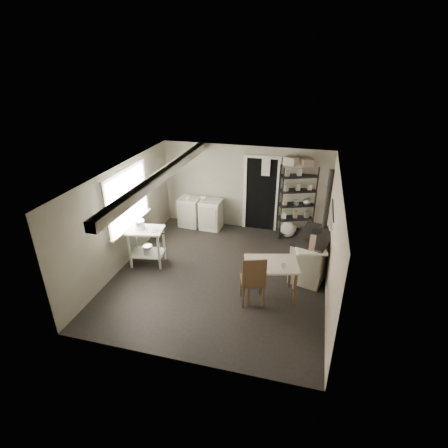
% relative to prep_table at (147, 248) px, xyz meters
% --- Properties ---
extents(floor, '(5.00, 5.00, 0.00)m').
position_rel_prep_table_xyz_m(floor, '(1.74, -0.02, -0.40)').
color(floor, black).
rests_on(floor, ground).
extents(ceiling, '(5.00, 5.00, 0.00)m').
position_rel_prep_table_xyz_m(ceiling, '(1.74, -0.02, 1.90)').
color(ceiling, beige).
rests_on(ceiling, wall_back).
extents(wall_back, '(4.50, 0.02, 2.30)m').
position_rel_prep_table_xyz_m(wall_back, '(1.74, 2.48, 0.75)').
color(wall_back, '#9C9885').
rests_on(wall_back, ground).
extents(wall_front, '(4.50, 0.02, 2.30)m').
position_rel_prep_table_xyz_m(wall_front, '(1.74, -2.52, 0.75)').
color(wall_front, '#9C9885').
rests_on(wall_front, ground).
extents(wall_left, '(0.02, 5.00, 2.30)m').
position_rel_prep_table_xyz_m(wall_left, '(-0.51, -0.02, 0.75)').
color(wall_left, '#9C9885').
rests_on(wall_left, ground).
extents(wall_right, '(0.02, 5.00, 2.30)m').
position_rel_prep_table_xyz_m(wall_right, '(3.99, -0.02, 0.75)').
color(wall_right, '#9C9885').
rests_on(wall_right, ground).
extents(window, '(0.12, 1.76, 1.28)m').
position_rel_prep_table_xyz_m(window, '(-0.48, 0.18, 1.10)').
color(window, silver).
rests_on(window, wall_left).
extents(doorway, '(0.96, 0.10, 2.08)m').
position_rel_prep_table_xyz_m(doorway, '(2.19, 2.45, 0.60)').
color(doorway, silver).
rests_on(doorway, ground).
extents(ceiling_beam, '(0.18, 5.00, 0.18)m').
position_rel_prep_table_xyz_m(ceiling_beam, '(0.54, -0.02, 1.80)').
color(ceiling_beam, silver).
rests_on(ceiling_beam, ceiling).
extents(wallpaper_panel, '(0.01, 5.00, 2.30)m').
position_rel_prep_table_xyz_m(wallpaper_panel, '(3.98, -0.02, 0.75)').
color(wallpaper_panel, beige).
rests_on(wallpaper_panel, wall_right).
extents(utensil_rail, '(0.06, 1.20, 0.44)m').
position_rel_prep_table_xyz_m(utensil_rail, '(3.93, 0.58, 1.15)').
color(utensil_rail, silver).
rests_on(utensil_rail, wall_right).
extents(prep_table, '(0.86, 0.67, 0.89)m').
position_rel_prep_table_xyz_m(prep_table, '(0.00, 0.00, 0.00)').
color(prep_table, silver).
rests_on(prep_table, ground).
extents(stockpot, '(0.31, 0.31, 0.27)m').
position_rel_prep_table_xyz_m(stockpot, '(-0.15, 0.02, 0.54)').
color(stockpot, silver).
rests_on(stockpot, prep_table).
extents(saucepan, '(0.21, 0.21, 0.11)m').
position_rel_prep_table_xyz_m(saucepan, '(0.24, -0.03, 0.45)').
color(saucepan, silver).
rests_on(saucepan, prep_table).
extents(bucket, '(0.27, 0.27, 0.23)m').
position_rel_prep_table_xyz_m(bucket, '(0.04, -0.05, -0.02)').
color(bucket, silver).
rests_on(bucket, prep_table).
extents(base_cabinets, '(1.28, 0.61, 0.82)m').
position_rel_prep_table_xyz_m(base_cabinets, '(0.56, 2.16, 0.06)').
color(base_cabinets, beige).
rests_on(base_cabinets, ground).
extents(mixing_bowl, '(0.37, 0.37, 0.07)m').
position_rel_prep_table_xyz_m(mixing_bowl, '(0.64, 2.15, 0.56)').
color(mixing_bowl, white).
rests_on(mixing_bowl, base_cabinets).
extents(counter_cup, '(0.14, 0.14, 0.10)m').
position_rel_prep_table_xyz_m(counter_cup, '(0.25, 2.03, 0.57)').
color(counter_cup, white).
rests_on(counter_cup, base_cabinets).
extents(shelf_rack, '(0.98, 0.66, 1.93)m').
position_rel_prep_table_xyz_m(shelf_rack, '(3.15, 2.29, 0.55)').
color(shelf_rack, black).
rests_on(shelf_rack, ground).
extents(shelf_jar, '(0.11, 0.11, 0.21)m').
position_rel_prep_table_xyz_m(shelf_jar, '(2.79, 2.33, 0.98)').
color(shelf_jar, white).
rests_on(shelf_jar, shelf_rack).
extents(storage_box_a, '(0.39, 0.37, 0.21)m').
position_rel_prep_table_xyz_m(storage_box_a, '(2.92, 2.30, 1.61)').
color(storage_box_a, beige).
rests_on(storage_box_a, shelf_rack).
extents(storage_box_b, '(0.34, 0.33, 0.17)m').
position_rel_prep_table_xyz_m(storage_box_b, '(3.30, 2.31, 1.59)').
color(storage_box_b, beige).
rests_on(storage_box_b, shelf_rack).
extents(stove, '(0.96, 1.34, 0.95)m').
position_rel_prep_table_xyz_m(stove, '(3.66, 0.52, 0.04)').
color(stove, beige).
rests_on(stove, ground).
extents(stovepipe, '(0.15, 0.15, 1.46)m').
position_rel_prep_table_xyz_m(stovepipe, '(3.84, 0.96, 1.19)').
color(stovepipe, black).
rests_on(stovepipe, stove).
extents(side_ledge, '(0.66, 0.46, 0.92)m').
position_rel_prep_table_xyz_m(side_ledge, '(3.61, -0.05, 0.03)').
color(side_ledge, silver).
rests_on(side_ledge, ground).
extents(oats_box, '(0.12, 0.19, 0.27)m').
position_rel_prep_table_xyz_m(oats_box, '(3.61, -0.01, 0.61)').
color(oats_box, beige).
rests_on(oats_box, side_ledge).
extents(work_table, '(1.16, 0.94, 0.77)m').
position_rel_prep_table_xyz_m(work_table, '(2.89, -0.50, -0.02)').
color(work_table, beige).
rests_on(work_table, ground).
extents(table_cup, '(0.12, 0.12, 0.10)m').
position_rel_prep_table_xyz_m(table_cup, '(3.13, -0.61, 0.41)').
color(table_cup, white).
rests_on(table_cup, work_table).
extents(chair, '(0.57, 0.58, 1.08)m').
position_rel_prep_table_xyz_m(chair, '(2.57, -0.76, 0.08)').
color(chair, brown).
rests_on(chair, ground).
extents(flour_sack, '(0.45, 0.42, 0.45)m').
position_rel_prep_table_xyz_m(flour_sack, '(3.00, 2.15, -0.16)').
color(flour_sack, silver).
rests_on(flour_sack, ground).
extents(floor_crock, '(0.12, 0.12, 0.14)m').
position_rel_prep_table_xyz_m(floor_crock, '(3.47, 0.07, -0.33)').
color(floor_crock, white).
rests_on(floor_crock, ground).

